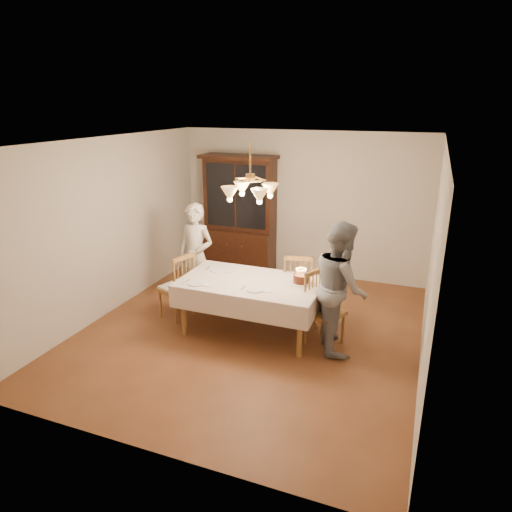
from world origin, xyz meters
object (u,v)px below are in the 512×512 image
at_px(china_hutch, 240,216).
at_px(elderly_woman, 196,256).
at_px(birthday_cake, 301,279).
at_px(dining_table, 251,286).
at_px(chair_far_side, 298,288).

distance_m(china_hutch, elderly_woman, 1.75).
distance_m(china_hutch, birthday_cake, 2.75).
distance_m(dining_table, elderly_woman, 1.23).
bearing_deg(dining_table, elderly_woman, 154.87).
distance_m(dining_table, chair_far_side, 0.88).
height_order(china_hutch, elderly_woman, china_hutch).
bearing_deg(china_hutch, chair_far_side, -44.29).
xyz_separation_m(china_hutch, chair_far_side, (1.59, -1.55, -0.60)).
xyz_separation_m(chair_far_side, elderly_woman, (-1.58, -0.19, 0.37)).
height_order(china_hutch, birthday_cake, china_hutch).
distance_m(dining_table, birthday_cake, 0.69).
bearing_deg(birthday_cake, dining_table, -166.57).
distance_m(china_hutch, chair_far_side, 2.30).
xyz_separation_m(china_hutch, birthday_cake, (1.77, -2.10, -0.22)).
bearing_deg(chair_far_side, elderly_woman, -173.28).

